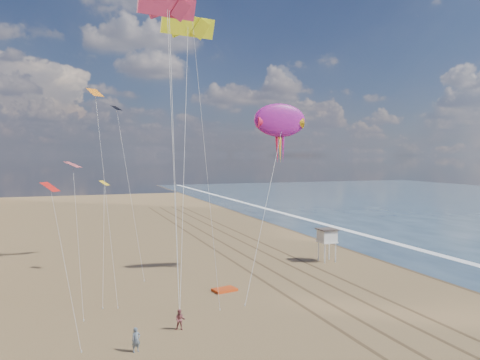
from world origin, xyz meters
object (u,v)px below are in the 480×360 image
at_px(lifeguard_stand, 327,236).
at_px(kite_flyer_a, 136,340).
at_px(grounded_kite, 225,290).
at_px(show_kite, 280,121).
at_px(kite_flyer_b, 180,320).

relative_size(lifeguard_stand, kite_flyer_a, 2.47).
bearing_deg(kite_flyer_a, grounded_kite, 34.82).
distance_m(lifeguard_stand, show_kite, 14.79).
xyz_separation_m(kite_flyer_a, kite_flyer_b, (3.31, 2.58, -0.04)).
bearing_deg(show_kite, kite_flyer_b, -137.83).
xyz_separation_m(show_kite, kite_flyer_a, (-16.25, -14.31, -14.65)).
distance_m(kite_flyer_a, kite_flyer_b, 4.20).
relative_size(lifeguard_stand, kite_flyer_b, 2.60).
relative_size(lifeguard_stand, grounded_kite, 1.85).
bearing_deg(grounded_kite, kite_flyer_a, -143.72).
relative_size(grounded_kite, show_kite, 0.11).
bearing_deg(kite_flyer_b, show_kite, 63.63).
bearing_deg(show_kite, grounded_kite, -150.81).
distance_m(grounded_kite, kite_flyer_a, 13.74).
xyz_separation_m(lifeguard_stand, kite_flyer_b, (-20.21, -14.68, -2.15)).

